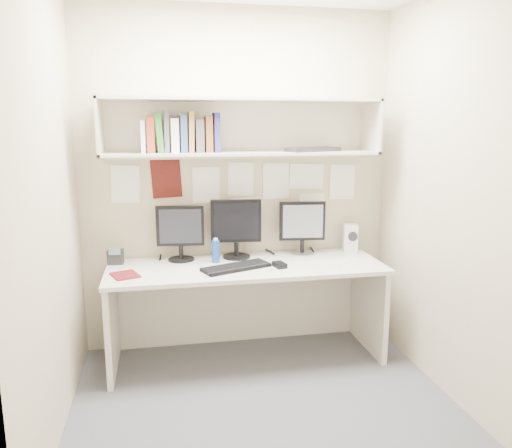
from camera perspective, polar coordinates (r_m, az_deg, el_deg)
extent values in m
cube|color=#48484D|center=(3.36, 0.93, -19.77)|extent=(2.40, 2.00, 0.01)
cube|color=#B7A88C|center=(3.89, -2.04, 4.85)|extent=(2.40, 0.02, 2.60)
cube|color=#B7A88C|center=(1.96, 7.06, -1.56)|extent=(2.40, 0.02, 2.60)
cube|color=#B7A88C|center=(2.92, -22.75, 1.84)|extent=(0.02, 2.00, 2.60)
cube|color=#B7A88C|center=(3.37, 21.42, 3.10)|extent=(0.02, 2.00, 2.60)
cube|color=beige|center=(3.66, -1.10, -4.92)|extent=(2.00, 0.70, 0.03)
cube|color=beige|center=(4.08, -1.88, -8.58)|extent=(1.96, 0.02, 0.70)
cube|color=beige|center=(3.68, -1.59, 8.08)|extent=(2.00, 0.38, 0.02)
cube|color=beige|center=(3.68, -1.63, 14.01)|extent=(2.00, 0.38, 0.02)
cube|color=beige|center=(3.85, -2.05, 11.05)|extent=(2.00, 0.02, 0.40)
cube|color=beige|center=(3.65, -17.42, 10.54)|extent=(0.02, 0.38, 0.40)
cube|color=beige|center=(3.96, 12.94, 10.78)|extent=(0.02, 0.38, 0.40)
cylinder|color=black|center=(3.81, -8.54, -4.01)|extent=(0.20, 0.20, 0.01)
cylinder|color=black|center=(3.80, -8.56, -3.20)|extent=(0.03, 0.03, 0.10)
cube|color=black|center=(3.77, -8.66, -0.21)|extent=(0.36, 0.07, 0.30)
cube|color=black|center=(3.75, -8.64, -0.27)|extent=(0.31, 0.04, 0.26)
cylinder|color=black|center=(3.85, -2.24, -3.73)|extent=(0.21, 0.21, 0.02)
cylinder|color=black|center=(3.84, -2.25, -2.85)|extent=(0.03, 0.03, 0.11)
cube|color=black|center=(3.80, -2.30, 0.36)|extent=(0.39, 0.07, 0.33)
cube|color=black|center=(3.78, -2.26, 0.30)|extent=(0.34, 0.04, 0.28)
cylinder|color=#A5A5AA|center=(3.96, 5.29, -3.35)|extent=(0.20, 0.20, 0.01)
cylinder|color=black|center=(3.95, 5.30, -2.56)|extent=(0.03, 0.03, 0.10)
cube|color=black|center=(3.92, 5.31, 0.34)|extent=(0.36, 0.08, 0.30)
cube|color=#AEAEB3|center=(3.90, 5.39, 0.29)|extent=(0.31, 0.04, 0.26)
cube|color=black|center=(3.55, -2.28, -4.96)|extent=(0.52, 0.34, 0.02)
cube|color=black|center=(3.59, 2.72, -4.69)|extent=(0.09, 0.13, 0.03)
cube|color=silver|center=(4.10, 10.70, -1.53)|extent=(0.13, 0.13, 0.22)
cylinder|color=black|center=(4.04, 11.01, -1.40)|extent=(0.08, 0.02, 0.08)
cylinder|color=#163F97|center=(3.71, -4.62, -3.14)|extent=(0.06, 0.06, 0.17)
cylinder|color=white|center=(3.69, -4.64, -1.79)|extent=(0.03, 0.03, 0.02)
cube|color=#5A0F14|center=(3.50, -14.73, -5.67)|extent=(0.22, 0.24, 0.01)
cube|color=black|center=(3.82, -15.76, -3.62)|extent=(0.12, 0.10, 0.10)
cube|color=#4C6659|center=(3.75, -15.87, -3.00)|extent=(0.08, 0.01, 0.06)
cube|color=white|center=(3.63, -12.76, 9.68)|extent=(0.03, 0.18, 0.22)
cube|color=#A9371F|center=(3.63, -11.92, 9.91)|extent=(0.05, 0.18, 0.25)
cube|color=#28782B|center=(3.63, -10.98, 10.14)|extent=(0.04, 0.18, 0.27)
cube|color=#4A4B4F|center=(3.63, -10.19, 10.36)|extent=(0.03, 0.18, 0.29)
cube|color=white|center=(3.63, -9.28, 9.94)|extent=(0.05, 0.18, 0.24)
cube|color=#334B7F|center=(3.63, -8.29, 10.16)|extent=(0.05, 0.18, 0.26)
cube|color=#9F6F35|center=(3.63, -7.45, 10.37)|extent=(0.04, 0.18, 0.29)
cube|color=#464749|center=(3.64, -6.49, 9.95)|extent=(0.06, 0.18, 0.23)
cube|color=brown|center=(3.64, -5.46, 10.17)|extent=(0.05, 0.18, 0.25)
cube|color=navy|center=(3.65, -4.58, 10.37)|extent=(0.04, 0.18, 0.28)
cube|color=black|center=(3.76, 6.54, 8.47)|extent=(0.45, 0.30, 0.03)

